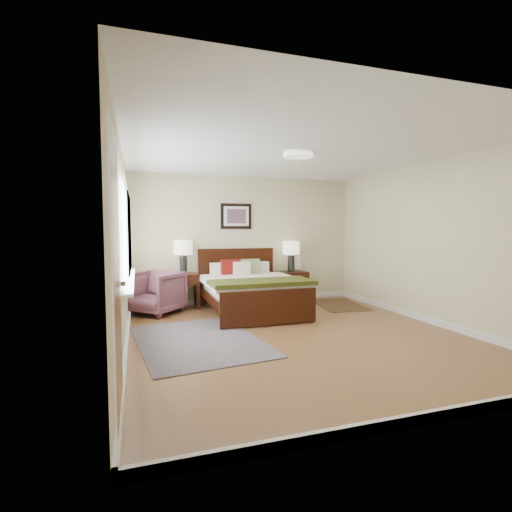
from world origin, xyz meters
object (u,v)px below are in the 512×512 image
at_px(bed, 250,285).
at_px(rug_persian, 198,341).
at_px(nightstand_right, 291,283).
at_px(lamp_left, 183,250).
at_px(nightstand_left, 184,280).
at_px(armchair, 155,293).
at_px(lamp_right, 291,251).

relative_size(bed, rug_persian, 0.94).
relative_size(nightstand_right, lamp_left, 1.00).
relative_size(nightstand_right, rug_persian, 0.29).
bearing_deg(nightstand_left, armchair, -149.44).
bearing_deg(rug_persian, bed, 44.01).
distance_m(bed, lamp_left, 1.42).
bearing_deg(lamp_left, armchair, -147.71).
bearing_deg(rug_persian, lamp_right, 36.91).
height_order(lamp_left, armchair, lamp_left).
height_order(nightstand_left, lamp_left, lamp_left).
bearing_deg(armchair, lamp_left, 74.68).
bearing_deg(nightstand_right, lamp_left, 179.67).
height_order(bed, rug_persian, bed).
relative_size(nightstand_left, rug_persian, 0.31).
relative_size(nightstand_left, lamp_right, 1.06).
height_order(nightstand_right, lamp_left, lamp_left).
height_order(bed, lamp_right, lamp_right).
bearing_deg(armchair, bed, 27.86).
xyz_separation_m(lamp_left, lamp_right, (2.16, 0.00, -0.04)).
distance_m(nightstand_left, nightstand_right, 2.16).
xyz_separation_m(nightstand_left, rug_persian, (-0.08, -2.13, -0.52)).
bearing_deg(rug_persian, nightstand_left, 81.02).
bearing_deg(nightstand_left, bed, -34.16).
distance_m(nightstand_left, rug_persian, 2.19).
xyz_separation_m(bed, lamp_left, (-1.06, 0.74, 0.58)).
height_order(nightstand_right, armchair, armchair).
relative_size(lamp_left, lamp_right, 1.00).
bearing_deg(lamp_right, nightstand_right, -90.00).
distance_m(bed, nightstand_right, 1.32).
distance_m(lamp_right, rug_persian, 3.27).
bearing_deg(lamp_right, rug_persian, -136.13).
bearing_deg(lamp_right, nightstand_left, -179.42).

